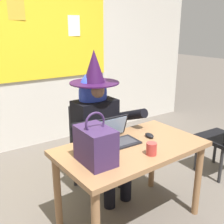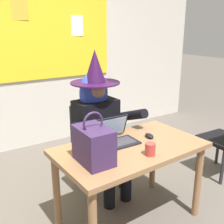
{
  "view_description": "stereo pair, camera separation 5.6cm",
  "coord_description": "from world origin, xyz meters",
  "views": [
    {
      "loc": [
        -1.11,
        -1.61,
        1.65
      ],
      "look_at": [
        0.18,
        0.29,
        0.93
      ],
      "focal_mm": 43.63,
      "sensor_mm": 36.0,
      "label": 1
    },
    {
      "loc": [
        -1.06,
        -1.64,
        1.65
      ],
      "look_at": [
        0.18,
        0.29,
        0.93
      ],
      "focal_mm": 43.63,
      "sensor_mm": 36.0,
      "label": 2
    }
  ],
  "objects": [
    {
      "name": "handbag",
      "position": [
        -0.22,
        -0.1,
        0.86
      ],
      "size": [
        0.2,
        0.3,
        0.38
      ],
      "rotation": [
        0.0,
        0.0,
        0.02
      ],
      "color": "#38234C",
      "rests_on": "desk_main"
    },
    {
      "name": "chair_at_desk",
      "position": [
        0.19,
        0.68,
        0.49
      ],
      "size": [
        0.46,
        0.46,
        0.89
      ],
      "rotation": [
        0.0,
        0.0,
        -1.48
      ],
      "color": "black",
      "rests_on": "ground"
    },
    {
      "name": "person_costumed",
      "position": [
        0.2,
        0.56,
        0.78
      ],
      "size": [
        0.61,
        0.71,
        1.44
      ],
      "rotation": [
        0.0,
        0.0,
        -1.53
      ],
      "color": "black",
      "rests_on": "ground"
    },
    {
      "name": "laptop",
      "position": [
        0.1,
        0.11,
        0.77
      ],
      "size": [
        0.33,
        0.27,
        0.21
      ],
      "rotation": [
        0.0,
        0.0,
        -0.01
      ],
      "color": "black",
      "rests_on": "desk_main"
    },
    {
      "name": "desk_main",
      "position": [
        0.16,
        -0.02,
        0.62
      ],
      "size": [
        1.24,
        0.74,
        0.72
      ],
      "rotation": [
        0.0,
        0.0,
        0.04
      ],
      "color": "#8E6642",
      "rests_on": "ground"
    },
    {
      "name": "coffee_mug",
      "position": [
        0.19,
        -0.23,
        0.77
      ],
      "size": [
        0.08,
        0.08,
        0.09
      ],
      "primitive_type": "cylinder",
      "color": "#B23833",
      "rests_on": "desk_main"
    },
    {
      "name": "computer_mouse",
      "position": [
        0.4,
        0.03,
        0.74
      ],
      "size": [
        0.08,
        0.11,
        0.03
      ],
      "primitive_type": "ellipsoid",
      "rotation": [
        0.0,
        0.0,
        -0.16
      ],
      "color": "black",
      "rests_on": "desk_main"
    },
    {
      "name": "wall_back_bulletin",
      "position": [
        0.0,
        2.06,
        1.44
      ],
      "size": [
        5.79,
        2.28,
        2.86
      ],
      "color": "beige",
      "rests_on": "ground"
    }
  ]
}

